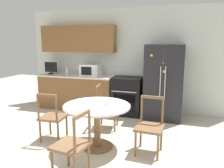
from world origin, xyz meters
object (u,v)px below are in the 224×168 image
Objects in this scene: dining_chair_right at (150,127)px; candle_glass at (107,103)px; refrigerator at (164,82)px; oven_range at (127,95)px; dining_chair_far at (106,108)px; dining_chair_left at (52,117)px; microwave at (91,70)px; countertop_tv at (51,68)px; counter_bottle at (67,71)px; dining_chair_near at (72,146)px.

candle_glass is at bearing 7.96° from dining_chair_right.
refrigerator is 1.83m from dining_chair_right.
dining_chair_far is (-0.19, -1.05, -0.03)m from oven_range.
refrigerator is 1.89× the size of dining_chair_left.
dining_chair_left is (0.07, -1.95, -0.61)m from microwave.
dining_chair_left is at bearing -134.02° from refrigerator.
dining_chair_right is (0.80, -1.82, -0.03)m from oven_range.
dining_chair_right is at bearing -66.25° from oven_range.
oven_range reaches higher than dining_chair_right.
countertop_tv is (-1.15, -0.05, 0.03)m from microwave.
oven_range is 2.11m from dining_chair_left.
dining_chair_left is (-1.79, -1.85, -0.42)m from refrigerator.
oven_range is 1.15m from microwave.
dining_chair_right is at bearing -36.72° from counter_bottle.
refrigerator reaches higher than oven_range.
dining_chair_far is 1.00× the size of dining_chair_right.
refrigerator reaches higher than dining_chair_far.
counter_bottle is at bearing 179.39° from oven_range.
countertop_tv reaches higher than candle_glass.
candle_glass is at bearing -39.85° from countertop_tv.
dining_chair_right is at bearing -31.81° from countertop_tv.
microwave is 0.54× the size of dining_chair_right.
refrigerator is 1.89× the size of dining_chair_far.
counter_bottle is 0.27× the size of dining_chair_right.
refrigerator is 1.52m from dining_chair_far.
dining_chair_right is (-0.07, -1.78, -0.42)m from refrigerator.
countertop_tv is 3.52m from dining_chair_near.
oven_range is at bearing 6.09° from dining_chair_near.
dining_chair_near is at bearing -71.91° from microwave.
microwave is 0.54× the size of dining_chair_near.
dining_chair_far and dining_chair_near have the same top height.
countertop_tv reaches higher than dining_chair_left.
countertop_tv reaches higher than dining_chair_right.
dining_chair_left is at bearing -115.90° from oven_range.
dining_chair_far is 10.33× the size of candle_glass.
oven_range is 1.74m from counter_bottle.
counter_bottle is (-0.67, -0.04, -0.06)m from microwave.
candle_glass is at bearing -2.72° from dining_chair_left.
countertop_tv is (-3.01, 0.05, 0.22)m from refrigerator.
microwave reaches higher than counter_bottle.
dining_chair_near is (-0.07, -2.76, -0.03)m from oven_range.
oven_range is 1.20× the size of dining_chair_far.
refrigerator is 0.95m from oven_range.
countertop_tv is at bearing 44.36° from dining_chair_near.
countertop_tv is at bearing 118.97° from dining_chair_left.
countertop_tv is 2.31m from dining_chair_far.
counter_bottle reaches higher than dining_chair_near.
dining_chair_far is at bearing -54.13° from microwave.
counter_bottle reaches higher than dining_chair_right.
oven_range is 4.45× the size of counter_bottle.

